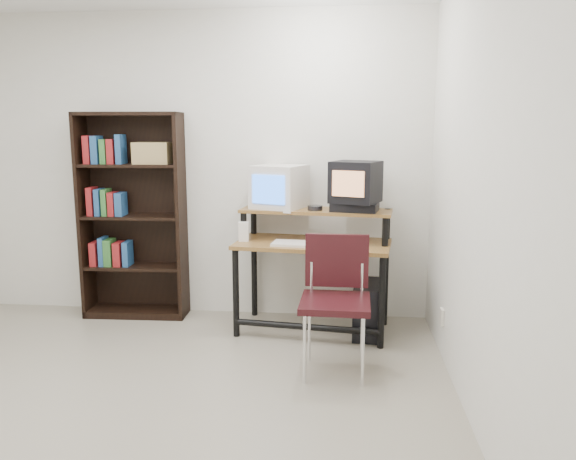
# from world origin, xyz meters

# --- Properties ---
(floor) EXTENTS (4.00, 4.00, 0.01)m
(floor) POSITION_xyz_m (0.00, 0.00, -0.01)
(floor) COLOR #A09884
(floor) RESTS_ON ground
(back_wall) EXTENTS (4.00, 0.01, 2.60)m
(back_wall) POSITION_xyz_m (0.00, 2.00, 1.30)
(back_wall) COLOR silver
(back_wall) RESTS_ON floor
(right_wall) EXTENTS (0.01, 4.00, 2.60)m
(right_wall) POSITION_xyz_m (2.00, 0.00, 1.30)
(right_wall) COLOR silver
(right_wall) RESTS_ON floor
(computer_desk) EXTENTS (1.27, 0.74, 0.98)m
(computer_desk) POSITION_xyz_m (1.04, 1.62, 0.69)
(computer_desk) COLOR brown
(computer_desk) RESTS_ON floor
(crt_monitor) EXTENTS (0.49, 0.49, 0.36)m
(crt_monitor) POSITION_xyz_m (0.75, 1.79, 1.15)
(crt_monitor) COLOR silver
(crt_monitor) RESTS_ON computer_desk
(vcr) EXTENTS (0.40, 0.32, 0.08)m
(vcr) POSITION_xyz_m (1.36, 1.66, 1.01)
(vcr) COLOR black
(vcr) RESTS_ON computer_desk
(crt_tv) EXTENTS (0.44, 0.43, 0.32)m
(crt_tv) POSITION_xyz_m (1.37, 1.67, 1.21)
(crt_tv) COLOR black
(crt_tv) RESTS_ON vcr
(cd_spindle) EXTENTS (0.13, 0.13, 0.05)m
(cd_spindle) POSITION_xyz_m (1.05, 1.67, 0.99)
(cd_spindle) COLOR #26262B
(cd_spindle) RESTS_ON computer_desk
(keyboard) EXTENTS (0.49, 0.26, 0.03)m
(keyboard) POSITION_xyz_m (0.96, 1.47, 0.74)
(keyboard) COLOR silver
(keyboard) RESTS_ON computer_desk
(mousepad) EXTENTS (0.23, 0.19, 0.01)m
(mousepad) POSITION_xyz_m (1.32, 1.47, 0.72)
(mousepad) COLOR black
(mousepad) RESTS_ON computer_desk
(mouse) EXTENTS (0.11, 0.07, 0.03)m
(mouse) POSITION_xyz_m (1.30, 1.46, 0.74)
(mouse) COLOR white
(mouse) RESTS_ON mousepad
(desk_speaker) EXTENTS (0.09, 0.09, 0.17)m
(desk_speaker) POSITION_xyz_m (0.48, 1.60, 0.80)
(desk_speaker) COLOR silver
(desk_speaker) RESTS_ON computer_desk
(pc_tower) EXTENTS (0.24, 0.47, 0.42)m
(pc_tower) POSITION_xyz_m (1.47, 1.55, 0.21)
(pc_tower) COLOR black
(pc_tower) RESTS_ON floor
(school_chair) EXTENTS (0.47, 0.47, 0.91)m
(school_chair) POSITION_xyz_m (1.23, 0.88, 0.57)
(school_chair) COLOR black
(school_chair) RESTS_ON floor
(bookshelf) EXTENTS (0.89, 0.32, 1.76)m
(bookshelf) POSITION_xyz_m (-0.53, 1.86, 0.90)
(bookshelf) COLOR black
(bookshelf) RESTS_ON floor
(wall_outlet) EXTENTS (0.02, 0.08, 0.12)m
(wall_outlet) POSITION_xyz_m (1.99, 1.15, 0.30)
(wall_outlet) COLOR beige
(wall_outlet) RESTS_ON right_wall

